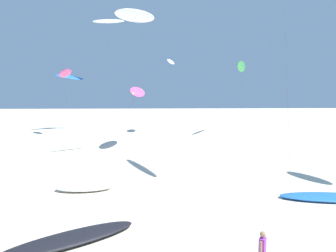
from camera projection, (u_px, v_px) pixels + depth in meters
flying_kite_0 at (171, 62)px, 52.25m from camera, size 1.86×10.13×12.93m
flying_kite_1 at (242, 67)px, 50.31m from camera, size 3.93×8.13×11.85m
flying_kite_3 at (108, 21)px, 54.48m from camera, size 5.80×5.98×19.80m
flying_kite_4 at (65, 73)px, 49.92m from camera, size 4.73×9.73×10.86m
flying_kite_6 at (69, 77)px, 56.66m from camera, size 5.12×7.02×10.47m
flying_kite_7 at (138, 92)px, 38.38m from camera, size 4.53×7.72×7.80m
flying_kite_8 at (135, 16)px, 31.55m from camera, size 4.50×8.41×15.05m
grounded_kite_0 at (70, 239)px, 13.68m from camera, size 5.95×4.59×0.34m
grounded_kite_2 at (331, 197)px, 19.30m from camera, size 6.40×2.72×0.31m
grounded_kite_3 at (84, 187)px, 21.22m from camera, size 3.80×1.90×0.43m
person_foreground_walker at (262, 252)px, 10.99m from camera, size 0.34×0.43×1.69m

